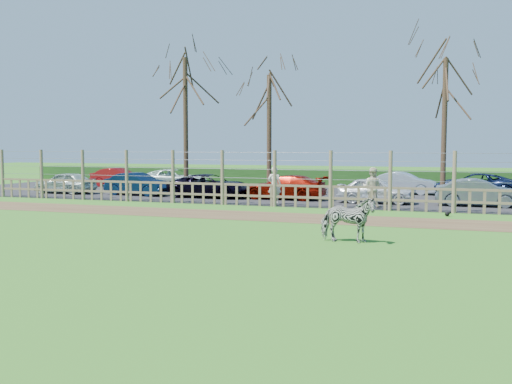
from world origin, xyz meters
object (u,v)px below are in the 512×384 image
(car_8, at_px, (174,179))
(car_7, at_px, (119,177))
(crow, at_px, (447,214))
(visitor_b, at_px, (372,187))
(car_2, at_px, (210,186))
(zebra, at_px, (347,219))
(tree_right, at_px, (445,94))
(car_1, at_px, (138,184))
(tree_mid, at_px, (269,105))
(car_4, at_px, (376,190))
(tree_left, at_px, (185,92))
(visitor_a, at_px, (275,185))
(car_5, at_px, (479,193))
(car_12, at_px, (474,185))
(car_11, at_px, (403,183))
(car_0, at_px, (65,183))
(car_3, at_px, (285,187))

(car_8, bearing_deg, car_7, 86.09)
(crow, bearing_deg, car_7, 155.04)
(visitor_b, distance_m, car_2, 8.77)
(zebra, distance_m, car_8, 21.27)
(tree_right, relative_size, car_1, 2.02)
(car_1, bearing_deg, car_7, 46.34)
(tree_mid, bearing_deg, car_2, -132.00)
(tree_right, height_order, car_4, tree_right)
(tree_left, height_order, car_7, tree_left)
(tree_right, distance_m, visitor_a, 9.99)
(tree_mid, distance_m, car_7, 12.36)
(car_5, relative_size, car_12, 0.84)
(car_8, xyz_separation_m, car_11, (13.88, 0.42, 0.00))
(car_0, bearing_deg, car_2, 92.13)
(tree_left, bearing_deg, car_4, -10.11)
(car_7, height_order, car_12, same)
(tree_right, height_order, car_12, tree_right)
(tree_right, height_order, visitor_b, tree_right)
(visitor_b, distance_m, car_4, 1.83)
(car_8, bearing_deg, tree_right, -95.25)
(zebra, height_order, car_1, zebra)
(car_5, xyz_separation_m, car_8, (-17.54, 5.21, 0.00))
(tree_mid, xyz_separation_m, car_3, (1.56, -2.35, -4.23))
(tree_left, relative_size, car_11, 2.16)
(zebra, distance_m, car_2, 14.42)
(visitor_a, xyz_separation_m, car_4, (4.28, 2.02, -0.26))
(car_3, xyz_separation_m, car_5, (9.00, -0.41, 0.00))
(zebra, xyz_separation_m, car_5, (3.89, 11.10, -0.01))
(car_2, bearing_deg, car_5, -89.33)
(car_5, bearing_deg, tree_right, 25.43)
(zebra, relative_size, car_3, 0.37)
(visitor_b, relative_size, car_5, 0.47)
(crow, distance_m, car_12, 9.58)
(tree_left, distance_m, visitor_b, 12.22)
(crow, xyz_separation_m, car_4, (-3.20, 3.81, 0.55))
(car_11, bearing_deg, car_2, 125.57)
(car_0, relative_size, car_3, 0.85)
(zebra, xyz_separation_m, car_3, (-5.11, 11.51, -0.01))
(car_2, bearing_deg, tree_mid, -40.69)
(tree_mid, distance_m, car_1, 8.27)
(car_1, height_order, car_12, same)
(tree_left, xyz_separation_m, car_11, (11.40, 3.86, -4.98))
(tree_mid, bearing_deg, car_0, -165.35)
(tree_left, bearing_deg, car_5, -6.69)
(tree_left, xyz_separation_m, car_12, (15.05, 3.79, -4.98))
(crow, bearing_deg, car_11, 104.02)
(car_4, bearing_deg, car_2, 89.77)
(car_4, bearing_deg, visitor_b, -176.31)
(car_4, bearing_deg, car_3, 84.82)
(car_3, height_order, car_8, same)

